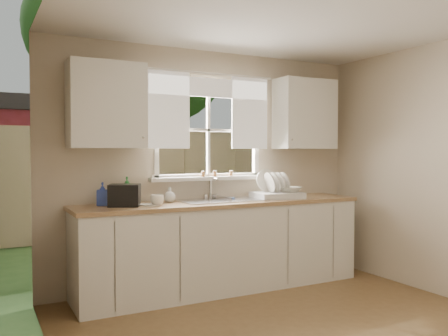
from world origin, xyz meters
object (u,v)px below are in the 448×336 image
cup (157,200)px  soap_bottle_a (127,190)px  dish_rack (277,192)px  black_appliance (125,195)px

cup → soap_bottle_a: bearing=117.6°
soap_bottle_a → cup: soap_bottle_a is taller
dish_rack → black_appliance: 1.66m
dish_rack → cup: bearing=-178.6°
soap_bottle_a → cup: size_ratio=2.08×
black_appliance → dish_rack: bearing=22.0°
soap_bottle_a → cup: bearing=-33.6°
dish_rack → black_appliance: size_ratio=1.93×
dish_rack → black_appliance: dish_rack is taller
cup → black_appliance: black_appliance is taller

